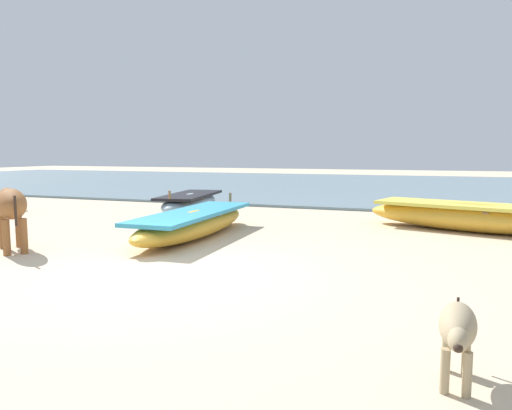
# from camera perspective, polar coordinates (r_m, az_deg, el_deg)

# --- Properties ---
(ground) EXTENTS (80.00, 80.00, 0.00)m
(ground) POSITION_cam_1_polar(r_m,az_deg,el_deg) (6.45, -10.46, -8.23)
(ground) COLOR beige
(sea_water) EXTENTS (60.00, 20.00, 0.08)m
(sea_water) POSITION_cam_1_polar(r_m,az_deg,el_deg) (23.40, 12.50, 2.34)
(sea_water) COLOR slate
(sea_water) RESTS_ON ground
(fishing_boat_0) EXTENTS (1.56, 3.35, 0.71)m
(fishing_boat_0) POSITION_cam_1_polar(r_m,az_deg,el_deg) (12.87, -7.93, 0.33)
(fishing_boat_0) COLOR #8CA5B7
(fishing_boat_0) RESTS_ON ground
(fishing_boat_1) EXTENTS (4.48, 2.33, 0.77)m
(fishing_boat_1) POSITION_cam_1_polar(r_m,az_deg,el_deg) (10.65, 24.60, -1.25)
(fishing_boat_1) COLOR gold
(fishing_boat_1) RESTS_ON ground
(fishing_boat_6) EXTENTS (1.15, 4.14, 0.70)m
(fishing_boat_6) POSITION_cam_1_polar(r_m,az_deg,el_deg) (9.15, -7.48, -2.13)
(fishing_boat_6) COLOR gold
(fishing_boat_6) RESTS_ON ground
(cow_adult_brown) EXTENTS (1.41, 1.18, 1.03)m
(cow_adult_brown) POSITION_cam_1_polar(r_m,az_deg,el_deg) (8.73, -27.35, -0.11)
(cow_adult_brown) COLOR brown
(cow_adult_brown) RESTS_ON ground
(calf_near_dun) EXTENTS (0.27, 0.87, 0.56)m
(calf_near_dun) POSITION_cam_1_polar(r_m,az_deg,el_deg) (3.63, 23.06, -13.57)
(calf_near_dun) COLOR tan
(calf_near_dun) RESTS_ON ground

